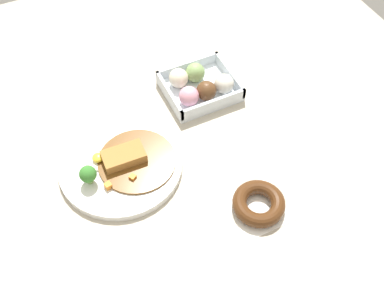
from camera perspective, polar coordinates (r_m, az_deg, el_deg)
ground_plane at (r=1.10m, az=-2.07°, el=-2.43°), size 1.60×1.60×0.00m
curry_plate at (r=1.10m, az=-8.69°, el=-2.43°), size 0.29×0.29×0.07m
donut_box at (r=1.23m, az=0.89°, el=7.14°), size 0.18×0.16×0.06m
chocolate_ring_donut at (r=1.03m, az=8.20°, el=-7.26°), size 0.12×0.12×0.03m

